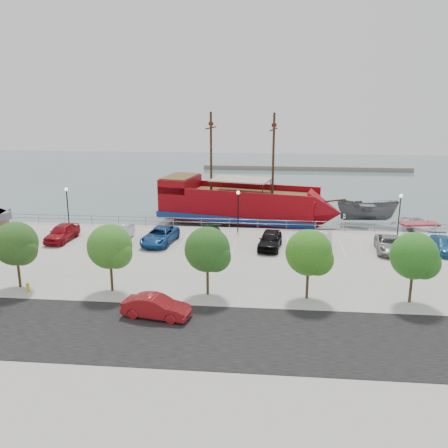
{
  "coord_description": "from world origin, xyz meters",
  "views": [
    {
      "loc": [
        3.37,
        -42.8,
        14.2
      ],
      "look_at": [
        -1.0,
        2.0,
        2.0
      ],
      "focal_mm": 40.0,
      "sensor_mm": 36.0,
      "label": 1
    }
  ],
  "objects": [
    {
      "name": "fire_hydrant",
      "position": [
        -13.99,
        -10.8,
        0.38
      ],
      "size": [
        0.24,
        0.24,
        0.7
      ],
      "rotation": [
        0.0,
        0.0,
        0.07
      ],
      "color": "gold",
      "rests_on": "sidewalk"
    },
    {
      "name": "lamp_post_mid",
      "position": [
        0.0,
        6.5,
        2.94
      ],
      "size": [
        0.36,
        0.36,
        4.28
      ],
      "color": "black",
      "rests_on": "land_slab"
    },
    {
      "name": "seawall_railing",
      "position": [
        0.0,
        7.8,
        0.53
      ],
      "size": [
        50.0,
        0.06,
        1.0
      ],
      "color": "slate",
      "rests_on": "land_slab"
    },
    {
      "name": "parked_car_b",
      "position": [
        -11.0,
        2.35,
        0.74
      ],
      "size": [
        1.65,
        4.51,
        1.48
      ],
      "primitive_type": "imported",
      "rotation": [
        0.0,
        0.0,
        0.02
      ],
      "color": "#ABACAF",
      "rests_on": "land_slab"
    },
    {
      "name": "tree_e",
      "position": [
        6.15,
        -10.07,
        3.3
      ],
      "size": [
        3.3,
        3.2,
        5.0
      ],
      "color": "#473321",
      "rests_on": "sidewalk"
    },
    {
      "name": "dock_west",
      "position": [
        -14.34,
        9.2,
        -0.82
      ],
      "size": [
        6.58,
        4.05,
        0.36
      ],
      "primitive_type": "cube",
      "rotation": [
        0.0,
        0.0,
        0.38
      ],
      "color": "gray",
      "rests_on": "ground"
    },
    {
      "name": "dock_mid",
      "position": [
        8.42,
        9.2,
        -0.79
      ],
      "size": [
        7.81,
        3.73,
        0.43
      ],
      "primitive_type": "cube",
      "rotation": [
        0.0,
        0.0,
        0.22
      ],
      "color": "#68645B",
      "rests_on": "ground"
    },
    {
      "name": "dock_east",
      "position": [
        17.1,
        9.2,
        -0.8
      ],
      "size": [
        7.22,
        4.38,
        0.4
      ],
      "primitive_type": "cube",
      "rotation": [
        0.0,
        0.0,
        -0.37
      ],
      "color": "slate",
      "rests_on": "ground"
    },
    {
      "name": "tree_f",
      "position": [
        13.15,
        -10.07,
        3.3
      ],
      "size": [
        3.3,
        3.2,
        5.0
      ],
      "color": "#473321",
      "rests_on": "sidewalk"
    },
    {
      "name": "street",
      "position": [
        0.0,
        -16.0,
        0.01
      ],
      "size": [
        100.0,
        8.0,
        0.04
      ],
      "primitive_type": "cube",
      "color": "black",
      "rests_on": "land_slab"
    },
    {
      "name": "lamp_post_left",
      "position": [
        -18.0,
        6.5,
        2.94
      ],
      "size": [
        0.36,
        0.36,
        4.28
      ],
      "color": "black",
      "rests_on": "land_slab"
    },
    {
      "name": "ground",
      "position": [
        0.0,
        0.0,
        -1.0
      ],
      "size": [
        160.0,
        160.0,
        0.0
      ],
      "primitive_type": "plane",
      "color": "#4F6365"
    },
    {
      "name": "parked_car_f",
      "position": [
        8.04,
        1.36,
        0.8
      ],
      "size": [
        1.98,
        4.93,
        1.59
      ],
      "primitive_type": "imported",
      "rotation": [
        0.0,
        0.0,
        -0.06
      ],
      "color": "silver",
      "rests_on": "land_slab"
    },
    {
      "name": "street_sedan",
      "position": [
        -3.81,
        -13.96,
        0.73
      ],
      "size": [
        4.62,
        2.29,
        1.46
      ],
      "primitive_type": "imported",
      "rotation": [
        0.0,
        0.0,
        1.4
      ],
      "color": "maroon",
      "rests_on": "street"
    },
    {
      "name": "parked_car_g",
      "position": [
        14.03,
        1.31,
        0.69
      ],
      "size": [
        2.75,
        5.14,
        1.37
      ],
      "primitive_type": "imported",
      "rotation": [
        0.0,
        0.0,
        -0.1
      ],
      "color": "gray",
      "rests_on": "land_slab"
    },
    {
      "name": "tree_b",
      "position": [
        -14.85,
        -10.07,
        3.3
      ],
      "size": [
        3.3,
        3.2,
        5.0
      ],
      "color": "#473321",
      "rests_on": "sidewalk"
    },
    {
      "name": "lamp_post_right",
      "position": [
        16.0,
        6.5,
        2.94
      ],
      "size": [
        0.36,
        0.36,
        4.28
      ],
      "color": "black",
      "rests_on": "land_slab"
    },
    {
      "name": "parked_car_e",
      "position": [
        3.33,
        1.27,
        0.82
      ],
      "size": [
        2.49,
        4.99,
        1.63
      ],
      "primitive_type": "imported",
      "rotation": [
        0.0,
        0.0,
        -0.12
      ],
      "color": "black",
      "rests_on": "land_slab"
    },
    {
      "name": "tree_c",
      "position": [
        -7.85,
        -10.07,
        3.3
      ],
      "size": [
        3.3,
        3.2,
        5.0
      ],
      "color": "#473321",
      "rests_on": "sidewalk"
    },
    {
      "name": "parked_car_a",
      "position": [
        -16.71,
        1.7,
        0.82
      ],
      "size": [
        2.26,
        4.92,
        1.63
      ],
      "primitive_type": "imported",
      "rotation": [
        0.0,
        0.0,
        -0.07
      ],
      "color": "maroon",
      "rests_on": "land_slab"
    },
    {
      "name": "land_slab",
      "position": [
        0.0,
        -21.0,
        -0.6
      ],
      "size": [
        100.0,
        58.0,
        1.2
      ],
      "primitive_type": "cube",
      "color": "#B0AC99",
      "rests_on": "ground"
    },
    {
      "name": "patrol_boat",
      "position": [
        14.43,
        14.6,
        0.33
      ],
      "size": [
        7.26,
        3.97,
        2.66
      ],
      "primitive_type": "imported",
      "rotation": [
        0.0,
        0.0,
        1.36
      ],
      "color": "#5E6062",
      "rests_on": "ground"
    },
    {
      "name": "parked_car_d",
      "position": [
        -2.12,
        1.54,
        0.74
      ],
      "size": [
        2.58,
        5.3,
        1.48
      ],
      "primitive_type": "imported",
      "rotation": [
        0.0,
        0.0,
        0.1
      ],
      "color": "black",
      "rests_on": "land_slab"
    },
    {
      "name": "tree_d",
      "position": [
        -0.85,
        -10.07,
        3.3
      ],
      "size": [
        3.3,
        3.2,
        5.0
      ],
      "color": "#473321",
      "rests_on": "sidewalk"
    },
    {
      "name": "far_shore",
      "position": [
        10.0,
        55.0,
        -0.6
      ],
      "size": [
        40.0,
        3.0,
        0.8
      ],
      "primitive_type": "cube",
      "color": "gray",
      "rests_on": "ground"
    },
    {
      "name": "parked_car_h",
      "position": [
        18.94,
        1.61,
        0.66
      ],
      "size": [
        1.92,
        4.6,
        1.33
      ],
      "primitive_type": "imported",
      "rotation": [
        0.0,
        0.0,
        0.01
      ],
      "color": "#21598E",
      "rests_on": "land_slab"
    },
    {
      "name": "parked_car_c",
      "position": [
        -7.11,
        1.76,
        0.75
      ],
      "size": [
        3.21,
        5.71,
        1.51
      ],
      "primitive_type": "imported",
      "rotation": [
        0.0,
        0.0,
        -0.13
      ],
      "color": "navy",
      "rests_on": "land_slab"
    },
    {
      "name": "speedboat",
      "position": [
        19.4,
        11.06,
        -0.32
      ],
      "size": [
        5.62,
        7.19,
        1.36
      ],
      "primitive_type": "imported",
      "rotation": [
        0.0,
        0.0,
        0.15
      ],
      "color": "white",
      "rests_on": "ground"
    },
    {
      "name": "pirate_ship",
      "position": [
        1.11,
        12.98,
        1.23
      ],
      "size": [
        21.5,
        9.98,
        13.32
      ],
      "rotation": [
        0.0,
        0.0,
        -0.22
      ],
      "color": "maroon",
      "rests_on": "ground"
    },
    {
      "name": "sidewalk",
      "position": [
        0.0,
        -10.0,
        0.01
      ],
      "size": [
        100.0,
        4.0,
        0.05
      ],
      "primitive_type": "cube",
      "color": "#B1AEA8",
      "rests_on": "land_slab"
    }
  ]
}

